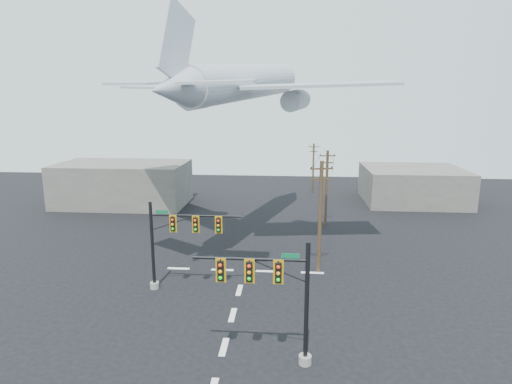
# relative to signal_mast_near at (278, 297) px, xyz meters

# --- Properties ---
(ground) EXTENTS (120.00, 120.00, 0.00)m
(ground) POSITION_rel_signal_mast_near_xyz_m (-3.33, 1.38, -4.16)
(ground) COLOR black
(ground) RESTS_ON ground
(lane_markings) EXTENTS (14.00, 21.20, 0.01)m
(lane_markings) POSITION_rel_signal_mast_near_xyz_m (-3.33, 6.71, -4.15)
(lane_markings) COLOR white
(lane_markings) RESTS_ON ground
(signal_mast_near) EXTENTS (6.76, 0.81, 7.39)m
(signal_mast_near) POSITION_rel_signal_mast_near_xyz_m (0.00, 0.00, 0.00)
(signal_mast_near) COLOR gray
(signal_mast_near) RESTS_ON ground
(signal_mast_far) EXTENTS (7.49, 0.79, 7.19)m
(signal_mast_far) POSITION_rel_signal_mast_near_xyz_m (-8.38, 9.13, -0.07)
(signal_mast_far) COLOR gray
(signal_mast_far) RESTS_ON ground
(utility_pole_a) EXTENTS (1.96, 0.53, 9.88)m
(utility_pole_a) POSITION_rel_signal_mast_near_xyz_m (3.20, 13.67, 1.01)
(utility_pole_a) COLOR #4A351F
(utility_pole_a) RESTS_ON ground
(utility_pole_b) EXTENTS (1.84, 0.37, 9.09)m
(utility_pole_b) POSITION_rel_signal_mast_near_xyz_m (4.89, 27.83, 0.60)
(utility_pole_b) COLOR #4A351F
(utility_pole_b) RESTS_ON ground
(utility_pole_c) EXTENTS (1.64, 0.27, 8.01)m
(utility_pole_c) POSITION_rel_signal_mast_near_xyz_m (4.28, 46.34, 0.03)
(utility_pole_c) COLOR #4A351F
(utility_pole_c) RESTS_ON ground
(power_lines) EXTENTS (3.42, 32.68, 0.91)m
(power_lines) POSITION_rel_signal_mast_near_xyz_m (4.35, 29.98, 4.14)
(power_lines) COLOR black
(airliner) EXTENTS (29.40, 31.78, 8.56)m
(airliner) POSITION_rel_signal_mast_near_xyz_m (-4.15, 22.49, 12.37)
(airliner) COLOR #ACB1B8
(building_left) EXTENTS (18.00, 10.00, 6.00)m
(building_left) POSITION_rel_signal_mast_near_xyz_m (-23.33, 36.38, -1.16)
(building_left) COLOR slate
(building_left) RESTS_ON ground
(building_right) EXTENTS (14.00, 12.00, 5.00)m
(building_right) POSITION_rel_signal_mast_near_xyz_m (18.67, 41.38, -1.66)
(building_right) COLOR slate
(building_right) RESTS_ON ground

